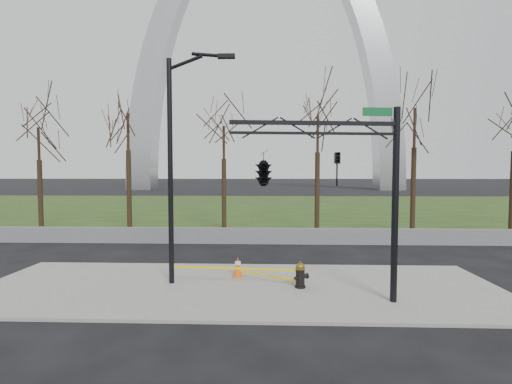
{
  "coord_description": "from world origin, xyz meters",
  "views": [
    {
      "loc": [
        1.01,
        -12.33,
        4.03
      ],
      "look_at": [
        0.52,
        2.0,
        3.28
      ],
      "focal_mm": 25.24,
      "sensor_mm": 36.0,
      "label": 1
    }
  ],
  "objects_px": {
    "fire_hydrant": "(301,275)",
    "street_light": "(177,154)",
    "traffic_cone": "(238,267)",
    "traffic_signal_mast": "(289,169)"
  },
  "relations": [
    {
      "from": "street_light",
      "to": "traffic_cone",
      "type": "bearing_deg",
      "value": 23.95
    },
    {
      "from": "street_light",
      "to": "traffic_signal_mast",
      "type": "distance_m",
      "value": 4.35
    },
    {
      "from": "traffic_cone",
      "to": "street_light",
      "type": "bearing_deg",
      "value": -156.62
    },
    {
      "from": "fire_hydrant",
      "to": "traffic_signal_mast",
      "type": "relative_size",
      "value": 0.15
    },
    {
      "from": "fire_hydrant",
      "to": "street_light",
      "type": "distance_m",
      "value": 6.04
    },
    {
      "from": "fire_hydrant",
      "to": "street_light",
      "type": "xyz_separation_m",
      "value": [
        -4.34,
        0.36,
        4.18
      ]
    },
    {
      "from": "traffic_cone",
      "to": "street_light",
      "type": "height_order",
      "value": "street_light"
    },
    {
      "from": "traffic_signal_mast",
      "to": "traffic_cone",
      "type": "bearing_deg",
      "value": 115.71
    },
    {
      "from": "traffic_cone",
      "to": "traffic_signal_mast",
      "type": "height_order",
      "value": "traffic_signal_mast"
    },
    {
      "from": "fire_hydrant",
      "to": "street_light",
      "type": "bearing_deg",
      "value": 152.04
    }
  ]
}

